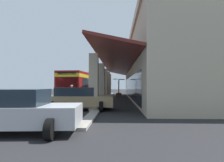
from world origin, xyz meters
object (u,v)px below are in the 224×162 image
parked_sedan_silver (12,111)px  pedestrian (72,94)px  transit_bus (82,84)px  potted_palm (119,92)px  parked_sedan_tan (78,98)px

parked_sedan_silver → pedestrian: pedestrian is taller
transit_bus → potted_palm: bearing=134.0°
transit_bus → parked_sedan_tan: size_ratio=2.55×
transit_bus → parked_sedan_silver: (17.69, 1.14, -1.10)m
parked_sedan_tan → potted_palm: potted_palm is taller
potted_palm → transit_bus: bearing=-46.0°
parked_sedan_tan → pedestrian: bearing=-158.4°
parked_sedan_silver → pedestrian: 8.96m
transit_bus → parked_sedan_silver: size_ratio=2.52×
parked_sedan_tan → pedestrian: 3.20m
parked_sedan_tan → potted_palm: size_ratio=1.67×
parked_sedan_tan → potted_palm: bearing=170.7°
parked_sedan_tan → parked_sedan_silver: size_ratio=0.99×
transit_bus → parked_sedan_silver: bearing=3.7°
parked_sedan_silver → transit_bus: bearing=-176.3°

